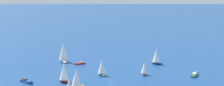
% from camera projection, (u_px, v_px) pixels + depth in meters
% --- Properties ---
extents(ground_plane, '(2000.00, 2000.00, 0.00)m').
position_uv_depth(ground_plane, '(110.00, 80.00, 168.17)').
color(ground_plane, navy).
extents(sailboat_far_port, '(6.53, 11.00, 13.85)m').
position_uv_depth(sailboat_far_port, '(64.00, 52.00, 209.50)').
color(sailboat_far_port, white).
rests_on(sailboat_far_port, ground_plane).
extents(motorboat_far_stbd, '(5.25, 8.79, 2.49)m').
position_uv_depth(motorboat_far_stbd, '(27.00, 82.00, 163.71)').
color(motorboat_far_stbd, '#23478C').
rests_on(motorboat_far_stbd, ground_plane).
extents(sailboat_inshore, '(6.36, 9.04, 11.34)m').
position_uv_depth(sailboat_inshore, '(64.00, 72.00, 164.01)').
color(sailboat_inshore, '#B21E1E').
rests_on(sailboat_inshore, ground_plane).
extents(motorboat_mid_cluster, '(8.23, 7.31, 2.55)m').
position_uv_depth(motorboat_mid_cluster, '(195.00, 75.00, 176.95)').
color(motorboat_mid_cluster, '#33704C').
rests_on(motorboat_mid_cluster, ground_plane).
extents(sailboat_outer_ring_a, '(6.39, 8.68, 11.01)m').
position_uv_depth(sailboat_outer_ring_a, '(157.00, 56.00, 203.75)').
color(sailboat_outer_ring_a, '#23478C').
rests_on(sailboat_outer_ring_a, ground_plane).
extents(sailboat_outer_ring_b, '(8.28, 4.78, 10.51)m').
position_uv_depth(sailboat_outer_ring_b, '(76.00, 78.00, 154.70)').
color(sailboat_outer_ring_b, gold).
rests_on(sailboat_outer_ring_b, ground_plane).
extents(sailboat_outer_ring_c, '(5.07, 6.59, 8.46)m').
position_uv_depth(sailboat_outer_ring_c, '(144.00, 68.00, 178.17)').
color(sailboat_outer_ring_c, black).
rests_on(sailboat_outer_ring_c, ground_plane).
extents(sailboat_outer_ring_e, '(4.46, 7.80, 9.92)m').
position_uv_depth(sailboat_outer_ring_e, '(102.00, 67.00, 177.24)').
color(sailboat_outer_ring_e, '#33704C').
rests_on(sailboat_outer_ring_e, ground_plane).
extents(motorboat_outer_ring_f, '(7.19, 2.08, 2.07)m').
position_uv_depth(motorboat_outer_ring_f, '(79.00, 64.00, 203.35)').
color(motorboat_outer_ring_f, '#B21E1E').
rests_on(motorboat_outer_ring_f, ground_plane).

